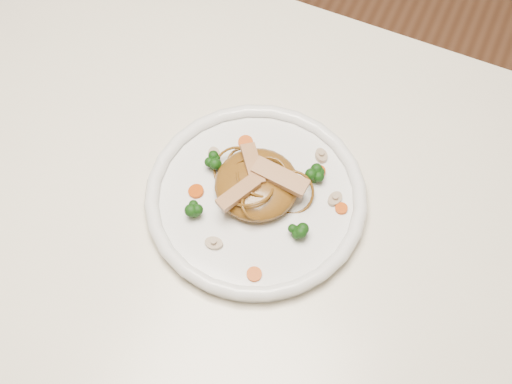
% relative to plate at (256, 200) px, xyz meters
% --- Properties ---
extents(ground, '(4.00, 4.00, 0.00)m').
position_rel_plate_xyz_m(ground, '(-0.08, -0.02, -0.76)').
color(ground, brown).
rests_on(ground, ground).
extents(table, '(1.20, 0.80, 0.75)m').
position_rel_plate_xyz_m(table, '(-0.08, -0.02, -0.11)').
color(table, beige).
rests_on(table, ground).
extents(plate, '(0.40, 0.40, 0.02)m').
position_rel_plate_xyz_m(plate, '(0.00, 0.00, 0.00)').
color(plate, white).
rests_on(plate, table).
extents(noodle_mound, '(0.13, 0.13, 0.04)m').
position_rel_plate_xyz_m(noodle_mound, '(-0.00, 0.01, 0.03)').
color(noodle_mound, brown).
rests_on(noodle_mound, plate).
extents(chicken_a, '(0.08, 0.03, 0.01)m').
position_rel_plate_xyz_m(chicken_a, '(0.03, 0.02, 0.05)').
color(chicken_a, tan).
rests_on(chicken_a, noodle_mound).
extents(chicken_b, '(0.05, 0.06, 0.01)m').
position_rel_plate_xyz_m(chicken_b, '(-0.02, 0.02, 0.05)').
color(chicken_b, tan).
rests_on(chicken_b, noodle_mound).
extents(chicken_c, '(0.05, 0.07, 0.01)m').
position_rel_plate_xyz_m(chicken_c, '(-0.02, -0.02, 0.05)').
color(chicken_c, tan).
rests_on(chicken_c, noodle_mound).
extents(broccoli_0, '(0.03, 0.03, 0.03)m').
position_rel_plate_xyz_m(broccoli_0, '(0.06, 0.06, 0.02)').
color(broccoli_0, '#123A0C').
rests_on(broccoli_0, plate).
extents(broccoli_1, '(0.03, 0.03, 0.03)m').
position_rel_plate_xyz_m(broccoli_1, '(-0.08, 0.02, 0.02)').
color(broccoli_1, '#123A0C').
rests_on(broccoli_1, plate).
extents(broccoli_2, '(0.03, 0.03, 0.03)m').
position_rel_plate_xyz_m(broccoli_2, '(-0.07, -0.06, 0.02)').
color(broccoli_2, '#123A0C').
rests_on(broccoli_2, plate).
extents(broccoli_3, '(0.03, 0.03, 0.03)m').
position_rel_plate_xyz_m(broccoli_3, '(0.07, -0.03, 0.02)').
color(broccoli_3, '#123A0C').
rests_on(broccoli_3, plate).
extents(carrot_0, '(0.03, 0.03, 0.00)m').
position_rel_plate_xyz_m(carrot_0, '(0.06, 0.07, 0.01)').
color(carrot_0, '#C14807').
rests_on(carrot_0, plate).
extents(carrot_1, '(0.02, 0.02, 0.00)m').
position_rel_plate_xyz_m(carrot_1, '(-0.08, -0.03, 0.01)').
color(carrot_1, '#C14807').
rests_on(carrot_1, plate).
extents(carrot_2, '(0.02, 0.02, 0.00)m').
position_rel_plate_xyz_m(carrot_2, '(0.11, 0.03, 0.01)').
color(carrot_2, '#C14807').
rests_on(carrot_2, plate).
extents(carrot_3, '(0.03, 0.03, 0.00)m').
position_rel_plate_xyz_m(carrot_3, '(-0.05, 0.08, 0.01)').
color(carrot_3, '#C14807').
rests_on(carrot_3, plate).
extents(carrot_4, '(0.03, 0.03, 0.00)m').
position_rel_plate_xyz_m(carrot_4, '(0.05, -0.11, 0.01)').
color(carrot_4, '#C14807').
rests_on(carrot_4, plate).
extents(mushroom_0, '(0.03, 0.03, 0.01)m').
position_rel_plate_xyz_m(mushroom_0, '(-0.02, -0.09, 0.01)').
color(mushroom_0, beige).
rests_on(mushroom_0, plate).
extents(mushroom_1, '(0.03, 0.03, 0.01)m').
position_rel_plate_xyz_m(mushroom_1, '(0.10, 0.04, 0.01)').
color(mushroom_1, beige).
rests_on(mushroom_1, plate).
extents(mushroom_2, '(0.03, 0.03, 0.01)m').
position_rel_plate_xyz_m(mushroom_2, '(-0.08, 0.04, 0.01)').
color(mushroom_2, beige).
rests_on(mushroom_2, plate).
extents(mushroom_3, '(0.03, 0.03, 0.01)m').
position_rel_plate_xyz_m(mushroom_3, '(0.06, 0.10, 0.01)').
color(mushroom_3, beige).
rests_on(mushroom_3, plate).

